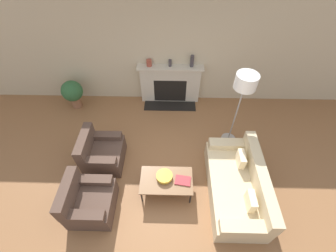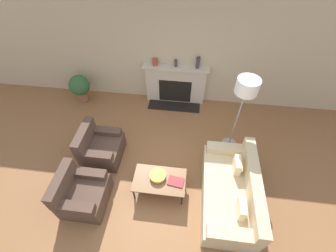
{
  "view_description": "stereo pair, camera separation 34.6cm",
  "coord_description": "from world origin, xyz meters",
  "views": [
    {
      "loc": [
        0.1,
        -2.12,
        4.29
      ],
      "look_at": [
        0.02,
        1.38,
        0.45
      ],
      "focal_mm": 24.0,
      "sensor_mm": 36.0,
      "label": 1
    },
    {
      "loc": [
        0.44,
        -2.09,
        4.29
      ],
      "look_at": [
        0.02,
        1.38,
        0.45
      ],
      "focal_mm": 24.0,
      "sensor_mm": 36.0,
      "label": 2
    }
  ],
  "objects": [
    {
      "name": "ground_plane",
      "position": [
        0.0,
        0.0,
        0.0
      ],
      "size": [
        18.0,
        18.0,
        0.0
      ],
      "primitive_type": "plane",
      "color": "brown"
    },
    {
      "name": "fireplace",
      "position": [
        0.04,
        2.82,
        0.54
      ],
      "size": [
        1.71,
        0.59,
        1.11
      ],
      "color": "beige",
      "rests_on": "ground_plane"
    },
    {
      "name": "floor_lamp",
      "position": [
        1.5,
        1.39,
        1.61
      ],
      "size": [
        0.43,
        0.43,
        1.88
      ],
      "color": "gray",
      "rests_on": "ground_plane"
    },
    {
      "name": "armchair_far",
      "position": [
        -1.41,
        0.68,
        0.3
      ],
      "size": [
        0.81,
        0.85,
        0.83
      ],
      "rotation": [
        0.0,
        0.0,
        1.57
      ],
      "color": "#4C382D",
      "rests_on": "ground_plane"
    },
    {
      "name": "mantel_vase_center_right",
      "position": [
        0.58,
        2.84,
        1.26
      ],
      "size": [
        0.09,
        0.09,
        0.3
      ],
      "color": "#3D383D",
      "rests_on": "fireplace"
    },
    {
      "name": "wall_back",
      "position": [
        0.0,
        2.97,
        1.45
      ],
      "size": [
        18.0,
        0.06,
        2.9
      ],
      "color": "#BCAD8E",
      "rests_on": "ground_plane"
    },
    {
      "name": "bowl",
      "position": [
        -0.02,
        0.07,
        0.44
      ],
      "size": [
        0.32,
        0.32,
        0.09
      ],
      "color": "gold",
      "rests_on": "coffee_table"
    },
    {
      "name": "mantel_vase_center_left",
      "position": [
        0.03,
        2.84,
        1.2
      ],
      "size": [
        0.08,
        0.08,
        0.18
      ],
      "color": "#3D383D",
      "rests_on": "fireplace"
    },
    {
      "name": "couch",
      "position": [
        1.41,
        -0.0,
        0.29
      ],
      "size": [
        0.97,
        1.93,
        0.8
      ],
      "rotation": [
        0.0,
        0.0,
        -1.57
      ],
      "color": "#CCB78E",
      "rests_on": "ground_plane"
    },
    {
      "name": "mantel_vase_left",
      "position": [
        -0.49,
        2.84,
        1.2
      ],
      "size": [
        0.14,
        0.14,
        0.17
      ],
      "color": "brown",
      "rests_on": "fireplace"
    },
    {
      "name": "armchair_near",
      "position": [
        -1.41,
        -0.4,
        0.3
      ],
      "size": [
        0.81,
        0.85,
        0.83
      ],
      "rotation": [
        0.0,
        0.0,
        1.57
      ],
      "color": "#4C382D",
      "rests_on": "ground_plane"
    },
    {
      "name": "potted_plant",
      "position": [
        -2.55,
        2.5,
        0.5
      ],
      "size": [
        0.55,
        0.55,
        0.81
      ],
      "color": "brown",
      "rests_on": "ground_plane"
    },
    {
      "name": "coffee_table",
      "position": [
        0.02,
        0.02,
        0.36
      ],
      "size": [
        1.01,
        0.61,
        0.39
      ],
      "color": "brown",
      "rests_on": "ground_plane"
    },
    {
      "name": "book",
      "position": [
        0.33,
        0.01,
        0.4
      ],
      "size": [
        0.33,
        0.25,
        0.02
      ],
      "rotation": [
        0.0,
        0.0,
        -0.14
      ],
      "color": "#9E2D33",
      "rests_on": "coffee_table"
    }
  ]
}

